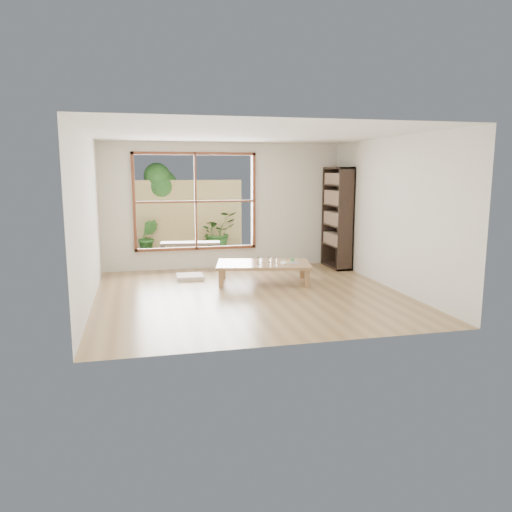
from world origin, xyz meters
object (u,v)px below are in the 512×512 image
at_px(bookshelf, 337,218).
at_px(food_tray, 290,262).
at_px(garden_bench, 190,245).
at_px(low_table, 263,265).

xyz_separation_m(bookshelf, food_tray, (-1.41, -1.21, -0.66)).
relative_size(bookshelf, garden_bench, 1.55).
bearing_deg(food_tray, garden_bench, 118.45).
xyz_separation_m(low_table, garden_bench, (-1.07, 2.49, 0.06)).
distance_m(food_tray, garden_bench, 3.02).
bearing_deg(food_tray, bookshelf, 38.51).
bearing_deg(garden_bench, food_tray, -51.65).
relative_size(low_table, food_tray, 6.21).
xyz_separation_m(bookshelf, garden_bench, (-2.95, 1.39, -0.67)).
distance_m(bookshelf, garden_bench, 3.33).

